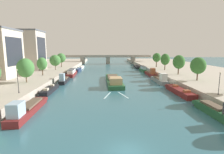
{
  "coord_description": "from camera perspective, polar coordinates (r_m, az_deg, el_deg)",
  "views": [
    {
      "loc": [
        -2.32,
        -16.69,
        10.65
      ],
      "look_at": [
        0.0,
        38.7,
        1.66
      ],
      "focal_mm": 28.25,
      "sensor_mm": 36.0,
      "label": 1
    }
  ],
  "objects": [
    {
      "name": "ground_plane",
      "position": [
        19.93,
        5.06,
        -23.12
      ],
      "size": [
        400.0,
        400.0,
        0.0
      ],
      "primitive_type": "plane",
      "color": "#336675"
    },
    {
      "name": "quay_left",
      "position": [
        79.62,
        -27.05,
        1.17
      ],
      "size": [
        36.0,
        170.0,
        1.82
      ],
      "primitive_type": "cube",
      "color": "#B7AD9E",
      "rests_on": "ground"
    },
    {
      "name": "quay_right",
      "position": [
        81.66,
        25.26,
        1.48
      ],
      "size": [
        36.0,
        170.0,
        1.82
      ],
      "primitive_type": "cube",
      "color": "#B7AD9E",
      "rests_on": "ground"
    },
    {
      "name": "barge_midriver",
      "position": [
        55.06,
        0.59,
        -1.02
      ],
      "size": [
        4.93,
        23.69,
        2.85
      ],
      "color": "#235633",
      "rests_on": "ground"
    },
    {
      "name": "wake_behind_barge",
      "position": [
        40.86,
        1.06,
        -5.88
      ],
      "size": [
        5.6,
        5.95,
        0.03
      ],
      "color": "#A5D1DB",
      "rests_on": "ground"
    },
    {
      "name": "moored_boat_left_gap_after",
      "position": [
        32.37,
        -25.72,
        -9.24
      ],
      "size": [
        2.52,
        13.25,
        3.11
      ],
      "color": "maroon",
      "rests_on": "ground"
    },
    {
      "name": "moored_boat_left_second",
      "position": [
        46.31,
        -19.44,
        -3.86
      ],
      "size": [
        1.86,
        10.6,
        2.22
      ],
      "color": "black",
      "rests_on": "ground"
    },
    {
      "name": "moored_boat_left_near",
      "position": [
        57.38,
        -15.26,
        -0.86
      ],
      "size": [
        2.11,
        10.1,
        3.3
      ],
      "color": "black",
      "rests_on": "ground"
    },
    {
      "name": "moored_boat_left_far",
      "position": [
        71.83,
        -12.89,
        1.34
      ],
      "size": [
        2.98,
        13.99,
        2.65
      ],
      "color": "maroon",
      "rests_on": "ground"
    },
    {
      "name": "moored_boat_left_midway",
      "position": [
        85.82,
        -10.92,
        2.35
      ],
      "size": [
        2.08,
        10.36,
        2.32
      ],
      "color": "#1E284C",
      "rests_on": "ground"
    },
    {
      "name": "moored_boat_left_downstream",
      "position": [
        97.47,
        -9.87,
        3.15
      ],
      "size": [
        2.07,
        10.13,
        2.19
      ],
      "color": "silver",
      "rests_on": "ground"
    },
    {
      "name": "moored_boat_right_second",
      "position": [
        32.78,
        30.89,
        -9.37
      ],
      "size": [
        2.36,
        10.55,
        3.02
      ],
      "color": "#235633",
      "rests_on": "ground"
    },
    {
      "name": "moored_boat_right_near",
      "position": [
        45.0,
        20.97,
        -4.25
      ],
      "size": [
        2.81,
        12.72,
        2.34
      ],
      "color": "maroon",
      "rests_on": "ground"
    },
    {
      "name": "moored_boat_right_downstream",
      "position": [
        57.56,
        15.18,
        -0.78
      ],
      "size": [
        2.35,
        12.1,
        3.4
      ],
      "color": "gray",
      "rests_on": "ground"
    },
    {
      "name": "moored_boat_right_lone",
      "position": [
        71.53,
        12.36,
        1.21
      ],
      "size": [
        2.2,
        11.22,
        3.3
      ],
      "color": "maroon",
      "rests_on": "ground"
    },
    {
      "name": "moored_boat_right_upstream",
      "position": [
        83.99,
        10.01,
        2.53
      ],
      "size": [
        1.88,
        10.53,
        2.61
      ],
      "color": "#235633",
      "rests_on": "ground"
    },
    {
      "name": "moored_boat_right_gap_after",
      "position": [
        98.76,
        8.13,
        3.26
      ],
      "size": [
        2.96,
        12.98,
        2.18
      ],
      "color": "black",
      "rests_on": "ground"
    },
    {
      "name": "tree_left_past_mid",
      "position": [
        51.1,
        -26.21,
        2.65
      ],
      "size": [
        4.32,
        4.32,
        6.34
      ],
      "color": "brown",
      "rests_on": "quay_left"
    },
    {
      "name": "tree_left_end_of_row",
      "position": [
        62.67,
        -21.71,
        3.98
      ],
      "size": [
        3.28,
        3.28,
        5.92
      ],
      "color": "brown",
      "rests_on": "quay_left"
    },
    {
      "name": "tree_left_far",
      "position": [
        76.34,
        -17.94,
        5.13
      ],
      "size": [
        4.4,
        4.4,
        6.25
      ],
      "color": "brown",
      "rests_on": "quay_left"
    },
    {
      "name": "tree_left_second",
      "position": [
        87.68,
        -16.14,
        5.95
      ],
      "size": [
        4.2,
        4.2,
        6.62
      ],
      "color": "brown",
      "rests_on": "quay_left"
    },
    {
      "name": "tree_right_second",
      "position": [
        54.14,
        26.09,
        3.32
      ],
      "size": [
        4.15,
        4.15,
        6.48
      ],
      "color": "brown",
      "rests_on": "quay_right"
    },
    {
      "name": "tree_right_third",
      "position": [
        64.37,
        20.82,
        4.56
      ],
      "size": [
        4.0,
        4.0,
        6.63
      ],
      "color": "brown",
      "rests_on": "quay_right"
    },
    {
      "name": "tree_right_nearest",
      "position": [
        76.63,
        16.83,
        5.47
      ],
      "size": [
        3.74,
        3.74,
        6.71
      ],
      "color": "brown",
      "rests_on": "quay_right"
    },
    {
      "name": "tree_right_distant",
      "position": [
        87.45,
        14.26,
        6.13
      ],
      "size": [
        3.87,
        3.87,
        6.71
      ],
      "color": "brown",
      "rests_on": "quay_right"
    },
    {
      "name": "lamppost_left_bank",
      "position": [
        39.74,
        -28.18,
        -0.88
      ],
      "size": [
        0.28,
        0.28,
        4.78
      ],
      "color": "black",
      "rests_on": "quay_left"
    },
    {
      "name": "lamppost_right_bank",
      "position": [
        39.53,
        31.41,
        -1.48
      ],
      "size": [
        0.28,
        0.28,
        4.4
      ],
      "color": "black",
      "rests_on": "quay_right"
    },
    {
      "name": "building_left_tall",
      "position": [
        82.83,
        -26.56,
        7.78
      ],
      "size": [
        14.99,
        12.13,
        16.26
      ],
      "color": "#BCB2A8",
      "rests_on": "quay_left"
    },
    {
      "name": "bridge_far",
      "position": [
        123.6,
        -1.33,
        6.06
      ],
      "size": [
        59.1,
        4.4,
        6.11
      ],
      "color": "gray",
      "rests_on": "ground"
    }
  ]
}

